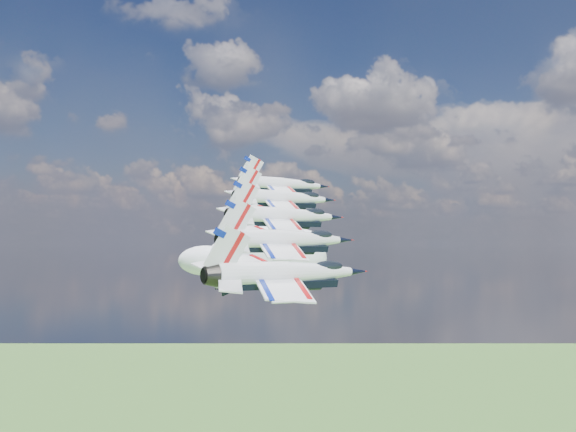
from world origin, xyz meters
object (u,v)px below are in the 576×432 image
Objects in this scene: jet_2 at (288,216)px; jet_4 at (292,273)px; jet_1 at (287,198)px; jet_0 at (286,184)px; jet_3 at (290,240)px.

jet_2 is 23.50m from jet_4.
jet_2 is at bearing -29.17° from jet_1.
jet_0 reaches higher than jet_3.
jet_4 is at bearing -29.17° from jet_2.
jet_2 is at bearing 150.83° from jet_4.
jet_1 is 1.00× the size of jet_2.
jet_0 is 11.75m from jet_1.
jet_1 is at bearing -29.17° from jet_0.
jet_1 reaches higher than jet_2.
jet_0 is 35.25m from jet_3.
jet_0 is 23.50m from jet_2.
jet_3 is at bearing -29.17° from jet_0.
jet_0 is at bearing 150.83° from jet_4.
jet_2 is 11.75m from jet_3.
jet_2 is at bearing -29.17° from jet_0.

